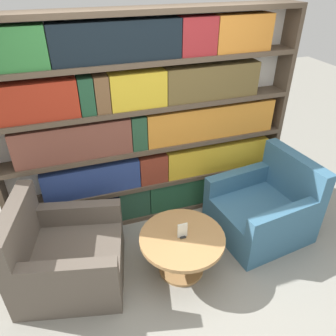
# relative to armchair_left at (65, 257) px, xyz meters

# --- Properties ---
(ground_plane) EXTENTS (14.00, 14.00, 0.00)m
(ground_plane) POSITION_rel_armchair_left_xyz_m (1.06, -0.51, -0.29)
(ground_plane) COLOR gray
(bookshelf) EXTENTS (3.18, 0.30, 2.29)m
(bookshelf) POSITION_rel_armchair_left_xyz_m (1.04, 0.73, 0.85)
(bookshelf) COLOR silver
(bookshelf) RESTS_ON ground_plane
(armchair_left) EXTENTS (1.12, 1.07, 0.89)m
(armchair_left) POSITION_rel_armchair_left_xyz_m (0.00, 0.00, 0.00)
(armchair_left) COLOR brown
(armchair_left) RESTS_ON ground_plane
(armchair_right) EXTENTS (1.04, 0.98, 0.89)m
(armchair_right) POSITION_rel_armchair_left_xyz_m (2.14, -0.01, 0.00)
(armchair_right) COLOR #386684
(armchair_right) RESTS_ON ground_plane
(coffee_table) EXTENTS (0.81, 0.81, 0.45)m
(coffee_table) POSITION_rel_armchair_left_xyz_m (1.07, -0.25, 0.03)
(coffee_table) COLOR #AD7F4C
(coffee_table) RESTS_ON ground_plane
(table_sign) EXTENTS (0.10, 0.06, 0.16)m
(table_sign) POSITION_rel_armchair_left_xyz_m (1.07, -0.25, 0.22)
(table_sign) COLOR black
(table_sign) RESTS_ON coffee_table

